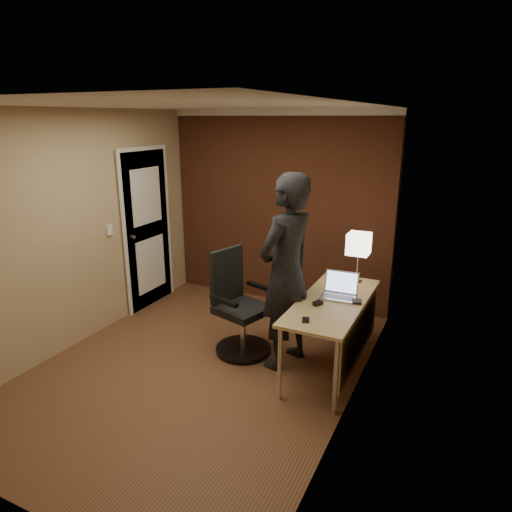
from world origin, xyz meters
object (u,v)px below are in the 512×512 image
desk (339,314)px  laptop (340,290)px  office_chair (238,309)px  person (286,273)px  desk_lamp (359,244)px  phone (306,320)px  mouse (318,303)px  wallet (357,301)px

desk → laptop: laptop is taller
laptop → office_chair: office_chair is taller
laptop → person: person is taller
desk_lamp → laptop: bearing=-97.2°
phone → desk: bearing=56.7°
desk_lamp → laptop: (-0.06, -0.44, -0.35)m
office_chair → laptop: bearing=11.2°
desk → phone: bearing=-105.6°
person → desk_lamp: bearing=157.6°
person → mouse: bearing=93.0°
desk → wallet: bearing=15.9°
desk → phone: size_ratio=13.04×
desk_lamp → wallet: (0.14, -0.54, -0.41)m
laptop → phone: bearing=-99.0°
wallet → desk_lamp: bearing=104.1°
desk → person: 0.64m
desk → wallet: size_ratio=13.64×
desk → laptop: size_ratio=4.45×
wallet → person: bearing=-169.3°
laptop → mouse: (-0.12, -0.31, -0.05)m
desk → person: bearing=-170.8°
desk_lamp → wallet: 0.69m
desk → desk_lamp: size_ratio=2.80×
desk_lamp → phone: size_ratio=4.65×
wallet → office_chair: bearing=-174.9°
wallet → person: size_ratio=0.06×
desk_lamp → office_chair: desk_lamp is taller
desk → person: size_ratio=0.78×
wallet → office_chair: 1.24m
desk → laptop: 0.24m
desk → mouse: (-0.17, -0.17, 0.14)m
mouse → person: (-0.36, 0.08, 0.22)m
laptop → person: bearing=-155.4°
phone → person: person is taller
desk_lamp → phone: desk_lamp is taller
desk → laptop: bearing=107.6°
mouse → desk: bearing=67.6°
phone → office_chair: size_ratio=0.11×
mouse → office_chair: (-0.89, 0.10, -0.27)m
mouse → phone: mouse is taller
laptop → person: size_ratio=0.17×
wallet → person: (-0.67, -0.13, 0.23)m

